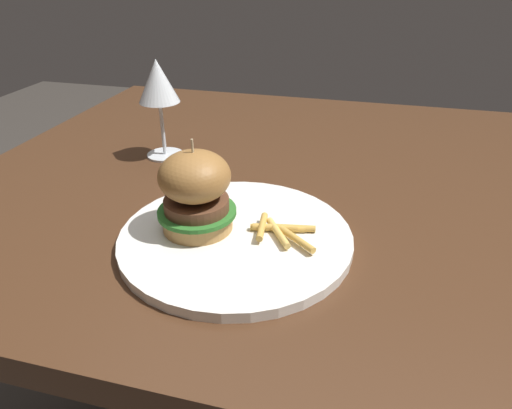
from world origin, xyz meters
TOP-DOWN VIEW (x-y plane):
  - dining_table at (0.00, 0.00)m, footprint 1.21×0.95m
  - main_plate at (-0.08, -0.23)m, footprint 0.31×0.31m
  - burger_sandwich at (-0.14, -0.23)m, footprint 0.10×0.10m
  - fries_pile at (-0.03, -0.22)m, footprint 0.09×0.07m
  - wine_glass at (-0.30, 0.02)m, footprint 0.07×0.07m

SIDE VIEW (x-z plane):
  - dining_table at x=0.00m, z-range 0.28..1.02m
  - main_plate at x=-0.08m, z-range 0.74..0.75m
  - fries_pile at x=-0.03m, z-range 0.75..0.77m
  - burger_sandwich at x=-0.14m, z-range 0.75..0.87m
  - wine_glass at x=-0.30m, z-range 0.79..0.97m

